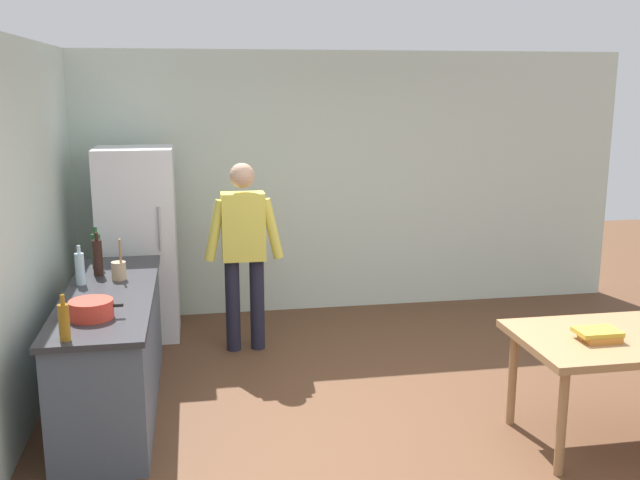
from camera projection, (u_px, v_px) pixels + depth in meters
ground_plane at (404, 435)px, 4.97m from camera, size 14.00×14.00×0.00m
wall_back at (326, 183)px, 7.56m from camera, size 6.40×0.12×2.70m
kitchen_counter at (112, 350)px, 5.30m from camera, size 0.64×2.20×0.90m
refrigerator at (138, 244)px, 6.76m from camera, size 0.70×0.67×1.80m
person at (244, 244)px, 6.37m from camera, size 0.70×0.22×1.70m
dining_table at (623, 346)px, 4.77m from camera, size 1.40×0.90×0.75m
cooking_pot at (91, 309)px, 4.61m from camera, size 0.40×0.28×0.12m
utensil_jar at (119, 270)px, 5.51m from camera, size 0.11×0.11×0.32m
bottle_wine_dark at (98, 257)px, 5.63m from camera, size 0.08×0.08×0.34m
bottle_wine_green at (96, 250)px, 5.86m from camera, size 0.08×0.08×0.34m
bottle_water_clear at (80, 268)px, 5.37m from camera, size 0.07×0.07×0.30m
bottle_oil_amber at (64, 322)px, 4.20m from camera, size 0.06×0.06×0.28m
book_stack at (599, 335)px, 4.65m from camera, size 0.28×0.20×0.07m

